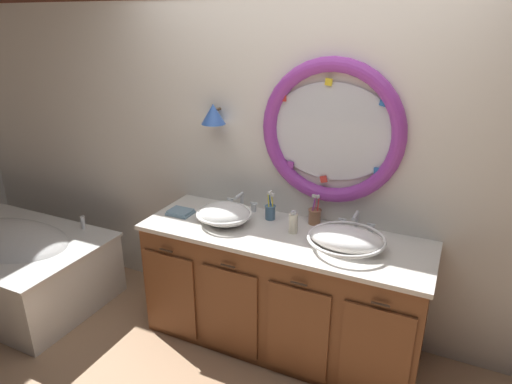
% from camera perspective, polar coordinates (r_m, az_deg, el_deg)
% --- Properties ---
extents(ground_plane, '(14.00, 14.00, 0.00)m').
position_cam_1_polar(ground_plane, '(3.22, 0.98, -20.69)').
color(ground_plane, tan).
extents(back_wall_assembly, '(6.40, 0.26, 2.60)m').
position_cam_1_polar(back_wall_assembly, '(3.05, 5.92, 5.26)').
color(back_wall_assembly, silver).
rests_on(back_wall_assembly, ground_plane).
extents(vanity_counter, '(1.90, 0.66, 0.85)m').
position_cam_1_polar(vanity_counter, '(3.12, 3.30, -12.28)').
color(vanity_counter, brown).
rests_on(vanity_counter, ground_plane).
extents(bathtub, '(1.51, 0.96, 0.64)m').
position_cam_1_polar(bathtub, '(4.14, -28.76, -7.81)').
color(bathtub, white).
rests_on(bathtub, ground_plane).
extents(sink_basin_left, '(0.38, 0.38, 0.14)m').
position_cam_1_polar(sink_basin_left, '(3.02, -4.07, -2.79)').
color(sink_basin_left, white).
rests_on(sink_basin_left, vanity_counter).
extents(sink_basin_right, '(0.47, 0.47, 0.13)m').
position_cam_1_polar(sink_basin_right, '(2.75, 11.47, -5.87)').
color(sink_basin_right, white).
rests_on(sink_basin_right, vanity_counter).
extents(faucet_set_left, '(0.24, 0.12, 0.14)m').
position_cam_1_polar(faucet_set_left, '(3.23, -1.86, -1.38)').
color(faucet_set_left, silver).
rests_on(faucet_set_left, vanity_counter).
extents(faucet_set_right, '(0.24, 0.14, 0.14)m').
position_cam_1_polar(faucet_set_right, '(2.97, 12.69, -3.93)').
color(faucet_set_right, silver).
rests_on(faucet_set_right, vanity_counter).
extents(toothbrush_holder_left, '(0.08, 0.08, 0.21)m').
position_cam_1_polar(toothbrush_holder_left, '(3.08, 1.84, -2.46)').
color(toothbrush_holder_left, slate).
rests_on(toothbrush_holder_left, vanity_counter).
extents(toothbrush_holder_right, '(0.09, 0.09, 0.22)m').
position_cam_1_polar(toothbrush_holder_right, '(3.04, 7.52, -2.99)').
color(toothbrush_holder_right, '#996647').
rests_on(toothbrush_holder_right, vanity_counter).
extents(soap_dispenser, '(0.06, 0.07, 0.16)m').
position_cam_1_polar(soap_dispenser, '(2.89, 4.79, -3.94)').
color(soap_dispenser, '#EFE5C6').
rests_on(soap_dispenser, vanity_counter).
extents(folded_hand_towel, '(0.17, 0.13, 0.03)m').
position_cam_1_polar(folded_hand_towel, '(3.22, -9.65, -2.55)').
color(folded_hand_towel, '#7593A8').
rests_on(folded_hand_towel, vanity_counter).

